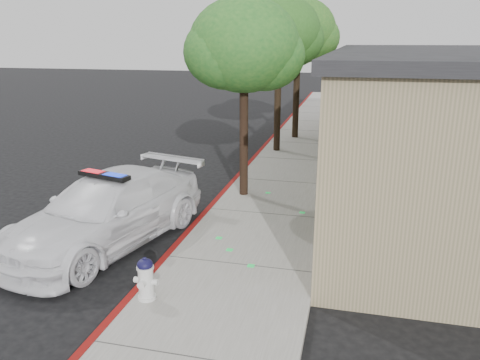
% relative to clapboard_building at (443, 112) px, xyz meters
% --- Properties ---
extents(ground, '(120.00, 120.00, 0.00)m').
position_rel_clapboard_building_xyz_m(ground, '(-6.69, -9.00, -2.13)').
color(ground, black).
rests_on(ground, ground).
extents(sidewalk, '(3.20, 60.00, 0.15)m').
position_rel_clapboard_building_xyz_m(sidewalk, '(-5.09, -6.00, -2.05)').
color(sidewalk, gray).
rests_on(sidewalk, ground).
extents(red_curb, '(0.14, 60.00, 0.16)m').
position_rel_clapboard_building_xyz_m(red_curb, '(-6.63, -6.00, -2.05)').
color(red_curb, maroon).
rests_on(red_curb, ground).
extents(clapboard_building, '(7.30, 20.89, 4.24)m').
position_rel_clapboard_building_xyz_m(clapboard_building, '(0.00, 0.00, 0.00)').
color(clapboard_building, '#998664').
rests_on(clapboard_building, ground).
extents(police_car, '(3.51, 5.82, 1.70)m').
position_rel_clapboard_building_xyz_m(police_car, '(-8.29, -8.38, -1.33)').
color(police_car, white).
rests_on(police_car, ground).
extents(fire_hydrant, '(0.44, 0.38, 0.78)m').
position_rel_clapboard_building_xyz_m(fire_hydrant, '(-6.31, -10.68, -1.58)').
color(fire_hydrant, silver).
rests_on(fire_hydrant, sidewalk).
extents(street_tree_near, '(3.23, 3.02, 5.52)m').
position_rel_clapboard_building_xyz_m(street_tree_near, '(-5.98, -4.57, 2.14)').
color(street_tree_near, black).
rests_on(street_tree_near, sidewalk).
extents(street_tree_mid, '(3.37, 3.17, 6.05)m').
position_rel_clapboard_building_xyz_m(street_tree_mid, '(-5.98, 1.39, 2.58)').
color(street_tree_mid, black).
rests_on(street_tree_mid, sidewalk).
extents(street_tree_far, '(3.46, 3.27, 6.18)m').
position_rel_clapboard_building_xyz_m(street_tree_far, '(-5.57, 4.21, 2.67)').
color(street_tree_far, black).
rests_on(street_tree_far, sidewalk).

